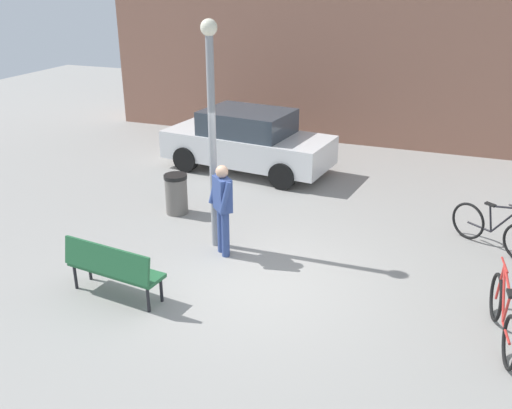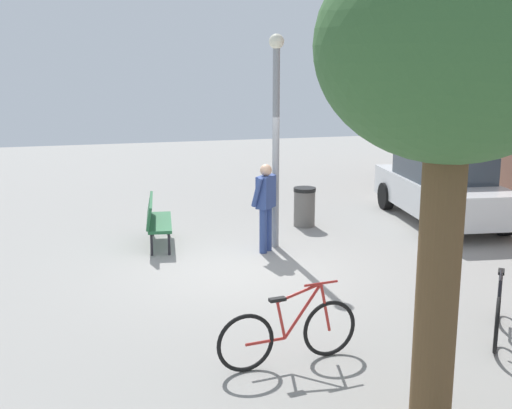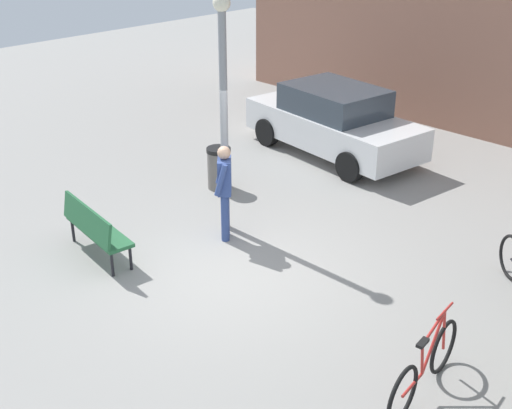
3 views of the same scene
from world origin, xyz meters
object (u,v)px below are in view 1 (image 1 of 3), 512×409
at_px(person_by_lamppost, 222,204).
at_px(bicycle_red, 503,316).
at_px(park_bench, 112,266).
at_px(trash_bin, 176,194).
at_px(lamppost, 212,119).
at_px(parked_car_white, 248,141).
at_px(bicycle_black, 494,230).

xyz_separation_m(person_by_lamppost, bicycle_red, (4.57, -1.00, -0.58)).
bearing_deg(park_bench, trash_bin, 101.49).
bearing_deg(park_bench, lamppost, 72.41).
bearing_deg(bicycle_red, person_by_lamppost, 167.66).
bearing_deg(person_by_lamppost, bicycle_red, -12.34).
height_order(parked_car_white, trash_bin, parked_car_white).
height_order(bicycle_red, trash_bin, bicycle_red).
distance_m(person_by_lamppost, trash_bin, 2.20).
height_order(lamppost, park_bench, lamppost).
distance_m(park_bench, trash_bin, 3.35).
bearing_deg(bicycle_red, park_bench, -170.42).
bearing_deg(parked_car_white, bicycle_red, -42.83).
xyz_separation_m(park_bench, bicycle_red, (5.56, 0.94, -0.16)).
distance_m(person_by_lamppost, park_bench, 2.22).
bearing_deg(bicycle_black, lamppost, -161.39).
height_order(lamppost, parked_car_white, lamppost).
bearing_deg(parked_car_white, bicycle_black, -23.68).
bearing_deg(bicycle_red, bicycle_black, 91.38).
bearing_deg(park_bench, person_by_lamppost, 62.95).
distance_m(person_by_lamppost, parked_car_white, 4.62).
height_order(person_by_lamppost, trash_bin, person_by_lamppost).
height_order(lamppost, person_by_lamppost, lamppost).
relative_size(person_by_lamppost, bicycle_black, 1.12).
distance_m(lamppost, bicycle_red, 5.41).
xyz_separation_m(lamppost, person_by_lamppost, (0.29, -0.28, -1.41)).
relative_size(lamppost, bicycle_black, 2.70).
distance_m(bicycle_red, bicycle_black, 2.89).
bearing_deg(person_by_lamppost, lamppost, 135.88).
distance_m(lamppost, park_bench, 2.96).
xyz_separation_m(person_by_lamppost, bicycle_black, (4.50, 1.89, -0.58)).
bearing_deg(person_by_lamppost, parked_car_white, 106.17).
relative_size(bicycle_black, parked_car_white, 0.34).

